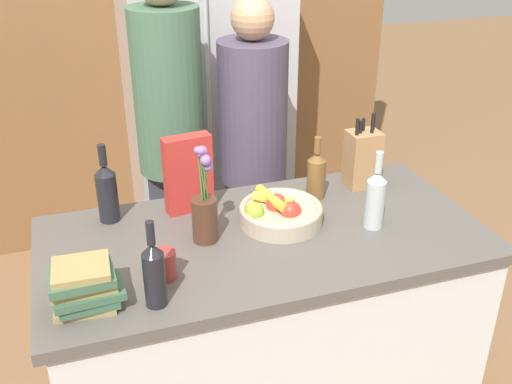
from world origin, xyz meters
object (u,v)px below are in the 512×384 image
cereal_box (188,174)px  person_at_sink (171,135)px  flower_vase (205,210)px  bottle_oil (107,191)px  refrigerator (206,101)px  person_in_blue (253,151)px  coffee_mug (163,265)px  book_stack (84,287)px  bottle_vinegar (154,273)px  bottle_wine (316,174)px  knife_block (362,158)px  fruit_bowl (280,212)px  bottle_water (375,198)px

cereal_box → person_at_sink: person_at_sink is taller
flower_vase → bottle_oil: 0.38m
refrigerator → person_at_sink: bearing=-116.5°
person_in_blue → coffee_mug: bearing=-99.1°
book_stack → person_at_sink: bearing=65.8°
flower_vase → bottle_vinegar: bearing=-126.5°
book_stack → bottle_wine: (0.90, 0.43, 0.03)m
knife_block → flower_vase: 0.73m
fruit_bowl → cereal_box: (-0.28, 0.20, 0.10)m
bottle_oil → refrigerator: bearing=60.3°
person_at_sink → coffee_mug: bearing=-93.3°
book_stack → bottle_water: 1.01m
knife_block → bottle_vinegar: 1.05m
knife_block → person_in_blue: person_in_blue is taller
refrigerator → fruit_bowl: size_ratio=6.28×
cereal_box → bottle_wine: (0.49, -0.05, -0.05)m
flower_vase → cereal_box: bearing=90.9°
bottle_wine → person_at_sink: bearing=128.8°
refrigerator → coffee_mug: refrigerator is taller
refrigerator → fruit_bowl: (-0.07, -1.34, 0.02)m
coffee_mug → book_stack: 0.25m
cereal_box → bottle_wine: bearing=-6.2°
knife_block → cereal_box: knife_block is taller
bottle_vinegar → bottle_wine: 0.85m
fruit_bowl → knife_block: 0.46m
fruit_bowl → refrigerator: bearing=87.2°
person_in_blue → bottle_oil: bearing=-122.3°
bottle_vinegar → person_at_sink: (0.25, 1.03, -0.01)m
knife_block → bottle_water: bearing=-109.6°
fruit_bowl → person_at_sink: size_ratio=0.17×
bottle_water → person_in_blue: bearing=103.0°
bottle_water → person_in_blue: 0.83m
coffee_mug → bottle_water: size_ratio=0.34×
cereal_box → coffee_mug: (-0.17, -0.40, -0.10)m
flower_vase → book_stack: flower_vase is taller
bottle_oil → bottle_vinegar: bottle_oil is taller
person_at_sink → person_in_blue: bearing=5.0°
coffee_mug → bottle_vinegar: (-0.04, -0.12, 0.06)m
fruit_bowl → flower_vase: 0.29m
coffee_mug → bottle_water: bearing=6.0°
bottle_wine → person_at_sink: (-0.45, 0.56, 0.00)m
bottle_oil → bottle_wine: (0.78, -0.07, -0.02)m
book_stack → bottle_wine: size_ratio=0.83×
cereal_box → coffee_mug: size_ratio=3.02×
bottle_vinegar → bottle_water: bottle_water is taller
refrigerator → knife_block: refrigerator is taller
fruit_bowl → knife_block: bearing=24.1°
refrigerator → bottle_oil: 1.30m
fruit_bowl → person_at_sink: 0.75m
knife_block → bottle_oil: (-0.99, 0.03, -0.00)m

